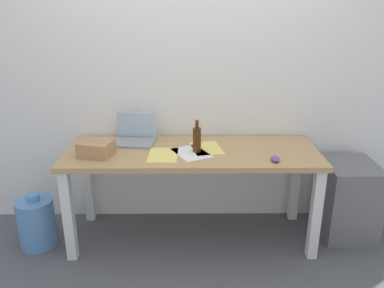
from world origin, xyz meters
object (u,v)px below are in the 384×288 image
(desk, at_px, (192,163))
(water_cooler_jug, at_px, (37,222))
(computer_mouse, at_px, (275,159))
(cardboard_box, at_px, (96,149))
(filing_cabinet, at_px, (347,199))
(laptop_left, at_px, (135,137))
(beer_bottle, at_px, (197,139))

(desk, distance_m, water_cooler_jug, 1.28)
(computer_mouse, height_order, cardboard_box, cardboard_box)
(desk, height_order, filing_cabinet, desk)
(laptop_left, height_order, computer_mouse, laptop_left)
(laptop_left, bearing_deg, water_cooler_jug, -158.67)
(computer_mouse, relative_size, filing_cabinet, 0.17)
(laptop_left, xyz_separation_m, filing_cabinet, (1.69, -0.13, -0.49))
(cardboard_box, height_order, water_cooler_jug, cardboard_box)
(computer_mouse, height_order, filing_cabinet, computer_mouse)
(laptop_left, relative_size, computer_mouse, 3.39)
(desk, xyz_separation_m, computer_mouse, (0.58, -0.22, 0.12))
(cardboard_box, relative_size, filing_cabinet, 0.37)
(laptop_left, relative_size, filing_cabinet, 0.56)
(beer_bottle, bearing_deg, desk, 135.65)
(laptop_left, bearing_deg, computer_mouse, -21.55)
(cardboard_box, relative_size, water_cooler_jug, 0.52)
(desk, relative_size, cardboard_box, 8.43)
(computer_mouse, height_order, water_cooler_jug, computer_mouse)
(cardboard_box, bearing_deg, filing_cabinet, 4.72)
(computer_mouse, relative_size, water_cooler_jug, 0.23)
(desk, relative_size, computer_mouse, 18.87)
(desk, height_order, cardboard_box, cardboard_box)
(cardboard_box, height_order, filing_cabinet, cardboard_box)
(cardboard_box, bearing_deg, beer_bottle, 5.24)
(desk, height_order, computer_mouse, computer_mouse)
(beer_bottle, distance_m, computer_mouse, 0.58)
(filing_cabinet, bearing_deg, cardboard_box, -175.28)
(desk, distance_m, beer_bottle, 0.20)
(beer_bottle, relative_size, computer_mouse, 2.45)
(water_cooler_jug, bearing_deg, cardboard_box, 0.25)
(filing_cabinet, bearing_deg, computer_mouse, -157.60)
(filing_cabinet, bearing_deg, water_cooler_jug, -176.21)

